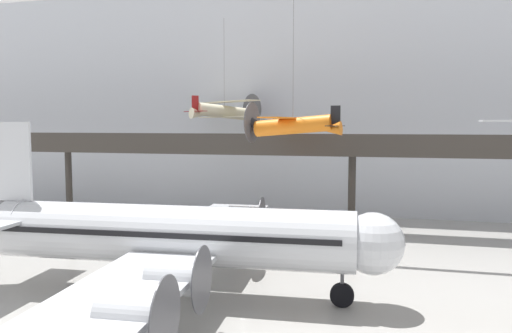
% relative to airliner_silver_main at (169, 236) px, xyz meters
% --- Properties ---
extents(hangar_back_wall, '(140.00, 3.00, 26.80)m').
position_rel_airliner_silver_main_xyz_m(hangar_back_wall, '(9.08, 29.60, 9.89)').
color(hangar_back_wall, silver).
rests_on(hangar_back_wall, ground).
extents(mezzanine_walkway, '(110.00, 3.20, 9.03)m').
position_rel_airliner_silver_main_xyz_m(mezzanine_walkway, '(9.08, 20.05, 3.89)').
color(mezzanine_walkway, '#38332D').
rests_on(mezzanine_walkway, ground).
extents(airliner_silver_main, '(26.69, 30.36, 10.01)m').
position_rel_airliner_silver_main_xyz_m(airliner_silver_main, '(0.00, 0.00, 0.00)').
color(airliner_silver_main, silver).
rests_on(airliner_silver_main, ground).
extents(suspended_plane_cream_biplane, '(8.24, 7.86, 10.84)m').
position_rel_airliner_silver_main_xyz_m(suspended_plane_cream_biplane, '(-4.08, 23.18, 7.70)').
color(suspended_plane_cream_biplane, beige).
extents(suspended_plane_orange_highwing, '(7.95, 9.70, 12.21)m').
position_rel_airliner_silver_main_xyz_m(suspended_plane_orange_highwing, '(4.76, 13.68, 6.31)').
color(suspended_plane_orange_highwing, orange).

